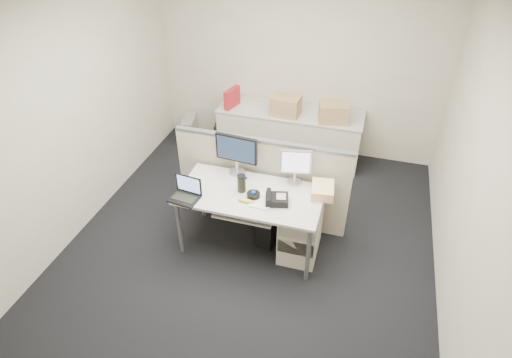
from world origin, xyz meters
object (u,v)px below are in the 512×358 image
(monitor_main, at_px, (237,155))
(desk_phone, at_px, (277,199))
(desk, at_px, (250,198))
(laptop, at_px, (183,191))

(monitor_main, bearing_deg, desk_phone, -29.78)
(desk, distance_m, desk_phone, 0.32)
(desk, distance_m, laptop, 0.70)
(laptop, bearing_deg, desk_phone, 20.28)
(laptop, bearing_deg, monitor_main, 65.26)
(laptop, height_order, desk_phone, laptop)
(desk, relative_size, monitor_main, 3.19)
(desk, height_order, desk_phone, desk_phone)
(monitor_main, height_order, laptop, monitor_main)
(monitor_main, distance_m, desk_phone, 0.70)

